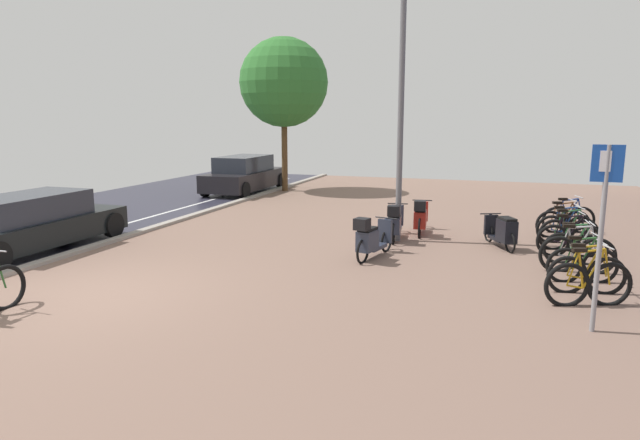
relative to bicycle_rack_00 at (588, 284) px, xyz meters
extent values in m
cube|color=#836455|center=(-3.11, -2.14, -0.38)|extent=(14.40, 40.00, 0.05)
torus|color=black|center=(-8.73, -3.08, -0.02)|extent=(0.09, 0.74, 0.74)
cylinder|color=#2E682E|center=(-8.73, -3.15, 0.27)|extent=(0.03, 0.15, 0.59)
torus|color=black|center=(-0.32, -0.12, -0.02)|extent=(0.73, 0.34, 0.75)
torus|color=black|center=(0.33, 0.13, -0.02)|extent=(0.73, 0.34, 0.75)
cylinder|color=#BA8915|center=(0.07, 0.03, 0.25)|extent=(0.33, 0.15, 0.66)
cylinder|color=#BA8915|center=(-0.13, -0.05, 0.22)|extent=(0.15, 0.09, 0.60)
cylinder|color=#BA8915|center=(0.02, 0.01, 0.54)|extent=(0.41, 0.18, 0.09)
cylinder|color=#BA8915|center=(-0.20, -0.08, -0.05)|extent=(0.26, 0.12, 0.08)
cylinder|color=#BA8915|center=(-0.25, -0.10, 0.25)|extent=(0.17, 0.09, 0.55)
cylinder|color=#BA8915|center=(0.27, 0.10, 0.27)|extent=(0.16, 0.08, 0.60)
cube|color=black|center=(-0.18, -0.07, 0.56)|extent=(0.24, 0.16, 0.06)
cylinder|color=#ADADB2|center=(0.21, 0.08, 0.62)|extent=(0.19, 0.46, 0.02)
torus|color=black|center=(-0.26, 0.61, -0.05)|extent=(0.68, 0.21, 0.68)
torus|color=black|center=(0.37, 0.75, -0.05)|extent=(0.68, 0.21, 0.68)
cylinder|color=#B88B1A|center=(0.12, 0.70, 0.20)|extent=(0.31, 0.10, 0.60)
cylinder|color=#B88B1A|center=(-0.07, 0.66, 0.17)|extent=(0.14, 0.06, 0.55)
cylinder|color=#B88B1A|center=(0.07, 0.69, 0.47)|extent=(0.39, 0.12, 0.08)
cylinder|color=#B88B1A|center=(-0.14, 0.64, -0.07)|extent=(0.25, 0.08, 0.07)
cylinder|color=#B88B1A|center=(-0.19, 0.63, 0.20)|extent=(0.17, 0.06, 0.50)
cylinder|color=#B88B1A|center=(0.31, 0.74, 0.22)|extent=(0.15, 0.06, 0.55)
cube|color=black|center=(-0.12, 0.64, 0.48)|extent=(0.23, 0.13, 0.06)
cylinder|color=#ADADB2|center=(0.26, 0.73, 0.54)|extent=(0.13, 0.47, 0.02)
torus|color=black|center=(-0.24, 1.29, -0.05)|extent=(0.67, 0.23, 0.68)
torus|color=black|center=(0.37, 1.44, -0.05)|extent=(0.67, 0.23, 0.68)
cylinder|color=#2E632E|center=(0.12, 1.38, 0.19)|extent=(0.31, 0.11, 0.59)
cylinder|color=#2E632E|center=(-0.06, 1.33, 0.17)|extent=(0.14, 0.07, 0.54)
cylinder|color=#2E632E|center=(0.08, 1.37, 0.46)|extent=(0.37, 0.13, 0.08)
cylinder|color=#2E632E|center=(-0.12, 1.32, -0.08)|extent=(0.24, 0.09, 0.07)
cylinder|color=#2E632E|center=(-0.17, 1.31, 0.19)|extent=(0.16, 0.06, 0.49)
cylinder|color=#2E632E|center=(0.31, 1.43, 0.21)|extent=(0.15, 0.06, 0.54)
cube|color=black|center=(-0.11, 1.32, 0.47)|extent=(0.24, 0.14, 0.06)
cylinder|color=#ADADB2|center=(0.26, 1.41, 0.53)|extent=(0.14, 0.47, 0.02)
torus|color=black|center=(-0.29, 2.01, -0.02)|extent=(0.75, 0.15, 0.75)
torus|color=black|center=(0.38, 2.08, -0.02)|extent=(0.75, 0.15, 0.75)
cylinder|color=#AFB2B6|center=(0.11, 2.05, 0.25)|extent=(0.33, 0.07, 0.65)
cylinder|color=#AFB2B6|center=(-0.09, 2.03, 0.22)|extent=(0.15, 0.05, 0.60)
cylinder|color=#AFB2B6|center=(0.06, 2.05, 0.54)|extent=(0.41, 0.08, 0.09)
cylinder|color=#AFB2B6|center=(-0.16, 2.03, -0.05)|extent=(0.27, 0.05, 0.08)
cylinder|color=#AFB2B6|center=(-0.22, 2.02, 0.25)|extent=(0.18, 0.04, 0.55)
cylinder|color=#AFB2B6|center=(0.32, 2.07, 0.27)|extent=(0.15, 0.05, 0.60)
cube|color=black|center=(-0.14, 2.03, 0.56)|extent=(0.23, 0.11, 0.06)
cylinder|color=#ADADB2|center=(0.26, 2.07, 0.62)|extent=(0.07, 0.48, 0.02)
torus|color=black|center=(-0.21, 2.71, -0.05)|extent=(0.68, 0.11, 0.68)
torus|color=black|center=(0.37, 2.75, -0.05)|extent=(0.68, 0.11, 0.68)
cylinder|color=#296634|center=(0.14, 2.73, 0.19)|extent=(0.29, 0.05, 0.60)
cylinder|color=#296634|center=(-0.04, 2.72, 0.17)|extent=(0.13, 0.04, 0.54)
cylinder|color=#296634|center=(0.09, 2.73, 0.46)|extent=(0.36, 0.06, 0.08)
cylinder|color=#296634|center=(-0.10, 2.72, -0.08)|extent=(0.23, 0.04, 0.07)
cylinder|color=#296634|center=(-0.15, 2.71, 0.19)|extent=(0.15, 0.04, 0.50)
cylinder|color=#296634|center=(0.32, 2.74, 0.21)|extent=(0.14, 0.04, 0.54)
cube|color=black|center=(-0.08, 2.72, 0.48)|extent=(0.23, 0.10, 0.06)
cylinder|color=#ADADB2|center=(0.27, 2.74, 0.53)|extent=(0.06, 0.48, 0.02)
torus|color=black|center=(-0.30, 3.35, -0.03)|extent=(0.73, 0.20, 0.73)
torus|color=black|center=(0.36, 3.47, -0.03)|extent=(0.73, 0.20, 0.73)
cylinder|color=black|center=(0.09, 3.42, 0.23)|extent=(0.33, 0.09, 0.64)
cylinder|color=black|center=(-0.10, 3.39, 0.21)|extent=(0.15, 0.06, 0.58)
cylinder|color=black|center=(0.04, 3.41, 0.52)|extent=(0.40, 0.11, 0.08)
cylinder|color=black|center=(-0.18, 3.37, -0.05)|extent=(0.26, 0.07, 0.08)
cylinder|color=black|center=(-0.23, 3.37, 0.23)|extent=(0.17, 0.05, 0.53)
cylinder|color=black|center=(0.30, 3.46, 0.26)|extent=(0.15, 0.06, 0.58)
cube|color=black|center=(-0.16, 3.38, 0.54)|extent=(0.23, 0.13, 0.06)
cylinder|color=#ADADB2|center=(0.24, 3.45, 0.59)|extent=(0.11, 0.48, 0.02)
torus|color=black|center=(-0.25, 3.99, -0.03)|extent=(0.72, 0.30, 0.74)
torus|color=black|center=(0.40, 4.20, -0.03)|extent=(0.72, 0.30, 0.74)
cylinder|color=#2E6535|center=(0.14, 4.11, 0.24)|extent=(0.33, 0.14, 0.65)
cylinder|color=#2E6535|center=(-0.05, 4.05, 0.21)|extent=(0.15, 0.08, 0.59)
cylinder|color=#2E6535|center=(0.09, 4.10, 0.53)|extent=(0.40, 0.16, 0.09)
cylinder|color=#2E6535|center=(-0.12, 4.03, -0.05)|extent=(0.26, 0.11, 0.08)
cylinder|color=#2E6535|center=(-0.17, 4.01, 0.24)|extent=(0.17, 0.08, 0.54)
cylinder|color=#2E6535|center=(0.34, 4.18, 0.26)|extent=(0.15, 0.08, 0.59)
cube|color=black|center=(-0.10, 4.03, 0.55)|extent=(0.24, 0.15, 0.06)
cylinder|color=#ADADB2|center=(0.28, 4.16, 0.61)|extent=(0.17, 0.46, 0.02)
torus|color=black|center=(-0.26, 4.71, -0.04)|extent=(0.71, 0.20, 0.71)
torus|color=black|center=(0.40, 4.84, -0.04)|extent=(0.71, 0.20, 0.71)
cylinder|color=navy|center=(0.13, 4.79, 0.21)|extent=(0.33, 0.10, 0.62)
cylinder|color=navy|center=(-0.06, 4.75, 0.19)|extent=(0.15, 0.06, 0.56)
cylinder|color=navy|center=(0.08, 4.78, 0.49)|extent=(0.40, 0.11, 0.08)
cylinder|color=navy|center=(-0.13, 4.74, -0.06)|extent=(0.26, 0.08, 0.08)
cylinder|color=navy|center=(-0.19, 4.73, 0.21)|extent=(0.17, 0.06, 0.52)
cylinder|color=navy|center=(0.34, 4.82, 0.24)|extent=(0.15, 0.06, 0.56)
cube|color=black|center=(-0.11, 4.74, 0.51)|extent=(0.23, 0.13, 0.06)
cylinder|color=#ADADB2|center=(0.28, 4.81, 0.57)|extent=(0.11, 0.48, 0.02)
torus|color=black|center=(-0.25, 5.36, -0.04)|extent=(0.71, 0.27, 0.72)
torus|color=black|center=(0.38, 5.55, -0.04)|extent=(0.71, 0.27, 0.72)
cylinder|color=brown|center=(0.13, 5.47, 0.22)|extent=(0.32, 0.13, 0.63)
cylinder|color=brown|center=(-0.06, 5.42, 0.20)|extent=(0.14, 0.07, 0.57)
cylinder|color=brown|center=(0.08, 5.46, 0.51)|extent=(0.39, 0.15, 0.08)
cylinder|color=brown|center=(-0.13, 5.40, -0.06)|extent=(0.25, 0.10, 0.08)
cylinder|color=brown|center=(-0.18, 5.38, 0.22)|extent=(0.17, 0.07, 0.52)
cylinder|color=brown|center=(0.32, 5.53, 0.25)|extent=(0.15, 0.07, 0.57)
cube|color=black|center=(-0.11, 5.40, 0.52)|extent=(0.24, 0.15, 0.06)
cylinder|color=#ADADB2|center=(0.26, 5.52, 0.58)|extent=(0.16, 0.47, 0.02)
torus|color=black|center=(-0.07, 6.03, -0.03)|extent=(0.71, 0.29, 0.72)
torus|color=black|center=(0.57, 6.24, -0.03)|extent=(0.71, 0.29, 0.72)
cylinder|color=navy|center=(0.31, 6.16, 0.23)|extent=(0.32, 0.14, 0.63)
cylinder|color=navy|center=(0.12, 6.10, 0.20)|extent=(0.15, 0.08, 0.58)
cylinder|color=navy|center=(0.26, 6.14, 0.51)|extent=(0.40, 0.16, 0.08)
cylinder|color=navy|center=(0.05, 6.07, -0.06)|extent=(0.26, 0.11, 0.08)
cylinder|color=navy|center=(0.00, 6.06, 0.23)|extent=(0.17, 0.08, 0.53)
cylinder|color=navy|center=(0.51, 6.22, 0.25)|extent=(0.15, 0.08, 0.57)
cube|color=black|center=(0.07, 6.08, 0.53)|extent=(0.24, 0.15, 0.06)
cylinder|color=#ADADB2|center=(0.46, 6.20, 0.59)|extent=(0.17, 0.46, 0.02)
torus|color=black|center=(-1.18, 3.35, -0.14)|extent=(0.25, 0.45, 0.48)
torus|color=black|center=(-1.68, 4.38, -0.14)|extent=(0.25, 0.45, 0.48)
cube|color=black|center=(-1.43, 3.86, -0.16)|extent=(0.53, 0.70, 0.08)
cube|color=black|center=(-1.27, 3.53, 0.09)|extent=(0.49, 0.59, 0.50)
cube|color=black|center=(-1.27, 3.53, 0.37)|extent=(0.43, 0.53, 0.06)
cylinder|color=black|center=(-1.67, 4.36, 0.10)|extent=(0.11, 0.14, 0.48)
cube|color=black|center=(-1.64, 4.29, 0.07)|extent=(0.32, 0.21, 0.48)
cylinder|color=black|center=(-1.66, 4.34, 0.33)|extent=(0.48, 0.25, 0.03)
torus|color=black|center=(-3.34, 4.24, -0.12)|extent=(0.11, 0.54, 0.54)
torus|color=black|center=(-3.46, 5.47, -0.12)|extent=(0.11, 0.54, 0.54)
cube|color=#AF2219|center=(-3.40, 4.86, -0.14)|extent=(0.35, 0.72, 0.08)
cube|color=#AF2219|center=(-3.36, 4.47, 0.07)|extent=(0.35, 0.57, 0.43)
cube|color=black|center=(-3.36, 4.47, 0.32)|extent=(0.31, 0.52, 0.06)
cylinder|color=#AF2219|center=(-3.46, 5.45, 0.15)|extent=(0.08, 0.13, 0.54)
cube|color=#AF2219|center=(-3.45, 5.38, 0.13)|extent=(0.33, 0.11, 0.53)
cylinder|color=black|center=(-3.46, 5.42, 0.42)|extent=(0.52, 0.08, 0.03)
cube|color=black|center=(-3.33, 4.19, 0.47)|extent=(0.31, 0.31, 0.24)
torus|color=black|center=(-3.83, 3.37, -0.11)|extent=(0.12, 0.54, 0.54)
torus|color=black|center=(-3.98, 4.66, -0.11)|extent=(0.12, 0.54, 0.54)
cube|color=#2F3344|center=(-3.90, 4.02, -0.14)|extent=(0.36, 0.76, 0.08)
cube|color=#2F3344|center=(-3.85, 3.60, 0.07)|extent=(0.36, 0.60, 0.41)
cube|color=black|center=(-3.85, 3.60, 0.30)|extent=(0.32, 0.55, 0.06)
cylinder|color=#2F3344|center=(-3.97, 4.64, 0.15)|extent=(0.08, 0.13, 0.54)
cube|color=#2F3344|center=(-3.97, 4.56, 0.13)|extent=(0.33, 0.12, 0.54)
cylinder|color=black|center=(-3.97, 4.61, 0.42)|extent=(0.52, 0.09, 0.03)
cube|color=black|center=(-3.82, 3.32, 0.45)|extent=(0.31, 0.31, 0.24)
torus|color=black|center=(-4.08, 1.42, -0.12)|extent=(0.17, 0.53, 0.53)
torus|color=black|center=(-3.82, 2.58, -0.12)|extent=(0.17, 0.53, 0.53)
cube|color=#2E3546|center=(-3.95, 2.00, -0.14)|extent=(0.42, 0.71, 0.08)
cube|color=#2E3546|center=(-4.03, 1.63, 0.07)|extent=(0.41, 0.58, 0.43)
cube|color=black|center=(-4.03, 1.63, 0.32)|extent=(0.36, 0.52, 0.06)
cylinder|color=#2E3546|center=(-3.83, 2.56, 0.15)|extent=(0.09, 0.13, 0.54)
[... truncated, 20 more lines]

